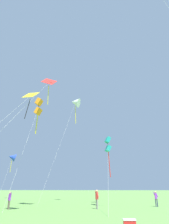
% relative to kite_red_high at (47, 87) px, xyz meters
% --- Properties ---
extents(kite_red_high, '(3.59, 11.48, 13.75)m').
position_rel_kite_red_high_xyz_m(kite_red_high, '(0.00, 0.00, 0.00)').
color(kite_red_high, red).
rests_on(kite_red_high, ground_plane).
extents(kite_orange_box, '(0.98, 5.43, 11.90)m').
position_rel_kite_red_high_xyz_m(kite_orange_box, '(-1.49, 2.26, -1.50)').
color(kite_orange_box, orange).
rests_on(kite_orange_box, ground_plane).
extents(kite_blue_delta, '(3.98, 10.93, 8.24)m').
position_rel_kite_red_high_xyz_m(kite_blue_delta, '(-11.02, 18.77, -4.88)').
color(kite_blue_delta, blue).
rests_on(kite_blue_delta, ground_plane).
extents(kite_teal_box, '(0.97, 7.66, 7.26)m').
position_rel_kite_red_high_xyz_m(kite_teal_box, '(6.56, 3.03, -5.99)').
color(kite_teal_box, teal).
rests_on(kite_teal_box, ground_plane).
extents(kite_white_distant, '(3.80, 8.03, 15.47)m').
position_rel_kite_red_high_xyz_m(kite_white_distant, '(2.03, 9.80, 2.33)').
color(kite_white_distant, white).
rests_on(kite_white_distant, ground_plane).
extents(kite_yellow_diamond, '(3.51, 8.40, 9.95)m').
position_rel_kite_red_high_xyz_m(kite_yellow_diamond, '(-0.50, -3.97, -3.34)').
color(kite_yellow_diamond, yellow).
rests_on(kite_yellow_diamond, ground_plane).
extents(person_with_spool, '(0.49, 0.21, 1.51)m').
position_rel_kite_red_high_xyz_m(person_with_spool, '(11.39, 3.95, -11.34)').
color(person_with_spool, '#2D3351').
rests_on(person_with_spool, ground_plane).
extents(person_foreground_watcher, '(0.39, 0.48, 1.67)m').
position_rel_kite_red_high_xyz_m(person_foreground_watcher, '(5.21, 1.06, -11.24)').
color(person_foreground_watcher, gray).
rests_on(person_foreground_watcher, ground_plane).
extents(person_near_tree, '(0.43, 0.35, 1.51)m').
position_rel_kite_red_high_xyz_m(person_near_tree, '(-2.85, 0.35, -11.34)').
color(person_near_tree, '#665B4C').
rests_on(person_near_tree, ground_plane).
extents(picnic_cooler, '(0.60, 0.40, 0.44)m').
position_rel_kite_red_high_xyz_m(picnic_cooler, '(6.79, -8.47, -12.02)').
color(picnic_cooler, red).
rests_on(picnic_cooler, ground_plane).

